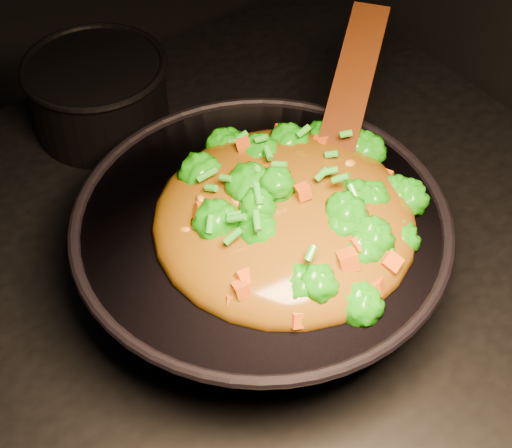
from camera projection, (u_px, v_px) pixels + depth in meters
stovetop at (197, 446)px, 1.32m from camera, size 1.20×0.90×0.90m
wok at (261, 254)px, 0.94m from camera, size 0.49×0.49×0.12m
stir_fry at (285, 192)px, 0.85m from camera, size 0.37×0.37×0.10m
spatula at (345, 111)px, 0.95m from camera, size 0.26×0.21×0.12m
back_pot at (99, 95)px, 1.15m from camera, size 0.21×0.21×0.11m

